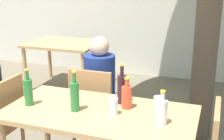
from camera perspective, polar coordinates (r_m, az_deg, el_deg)
name	(u,v)px	position (r m, az deg, el deg)	size (l,w,h in m)	color
dining_table_front	(99,122)	(2.49, -2.33, -9.40)	(1.49, 0.76, 0.75)	tan
dining_table_back	(64,49)	(5.06, -8.75, 3.90)	(1.13, 0.87, 0.75)	tan
patio_chair_2	(95,105)	(3.17, -3.21, -6.39)	(0.44, 0.44, 0.91)	#A87A4C
person_seated_2	(103,96)	(3.37, -1.65, -4.74)	(0.32, 0.56, 1.19)	#383842
water_bottle_0	(162,111)	(2.23, 9.13, -7.46)	(0.08, 0.08, 0.25)	silver
wine_bottle_1	(122,88)	(2.55, 1.79, -3.35)	(0.07, 0.07, 0.33)	#331923
soda_bottle_2	(127,96)	(2.47, 2.71, -4.84)	(0.08, 0.08, 0.25)	#DB4C2D
green_bottle_3	(28,91)	(2.61, -15.05, -3.77)	(0.07, 0.07, 0.30)	#287A38
green_bottle_4	(75,96)	(2.42, -6.83, -4.68)	(0.07, 0.07, 0.32)	#287A38
drinking_glass_0	(114,106)	(2.37, 0.29, -6.66)	(0.07, 0.07, 0.13)	silver
drinking_glass_1	(158,103)	(2.49, 8.48, -5.96)	(0.08, 0.08, 0.10)	silver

